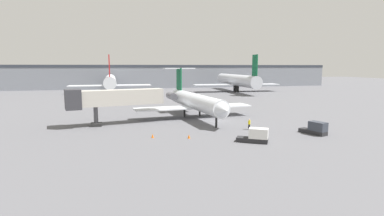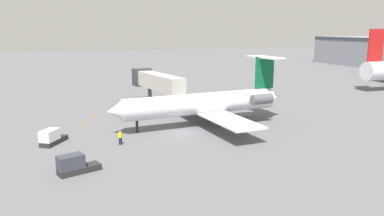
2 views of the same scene
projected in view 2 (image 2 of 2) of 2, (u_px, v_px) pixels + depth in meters
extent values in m
cube|color=#5B5B60|center=(182.00, 133.00, 50.69)|extent=(400.00, 400.00, 0.10)
cylinder|color=silver|center=(202.00, 104.00, 53.68)|extent=(5.20, 23.23, 2.99)
cone|color=silver|center=(115.00, 111.00, 48.66)|extent=(3.04, 2.46, 2.84)
cone|color=silver|center=(274.00, 97.00, 58.73)|extent=(2.78, 2.83, 2.54)
cube|color=silver|center=(230.00, 120.00, 48.82)|extent=(10.97, 5.40, 0.24)
cube|color=silver|center=(190.00, 104.00, 59.84)|extent=(10.97, 5.40, 0.24)
cylinder|color=#595960|center=(262.00, 99.00, 54.93)|extent=(1.80, 3.33, 1.50)
cylinder|color=#595960|center=(244.00, 94.00, 59.20)|extent=(1.80, 3.33, 1.50)
cube|color=#0C5933|center=(265.00, 73.00, 57.16)|extent=(0.55, 3.21, 4.82)
cube|color=silver|center=(265.00, 57.00, 56.69)|extent=(7.00, 3.04, 0.20)
cylinder|color=black|center=(137.00, 127.00, 50.28)|extent=(0.36, 0.36, 1.71)
cylinder|color=black|center=(219.00, 121.00, 53.55)|extent=(0.36, 0.36, 1.71)
cylinder|color=black|center=(209.00, 116.00, 56.40)|extent=(0.36, 0.36, 1.71)
cube|color=#B7B2A8|center=(158.00, 82.00, 65.77)|extent=(15.50, 5.47, 2.60)
cube|color=#333338|center=(142.00, 77.00, 71.90)|extent=(2.97, 3.60, 3.20)
cylinder|color=#4C4C51|center=(150.00, 95.00, 69.61)|extent=(0.70, 0.70, 3.32)
cube|color=#262626|center=(150.00, 103.00, 69.90)|extent=(1.80, 1.80, 0.50)
cube|color=black|center=(120.00, 141.00, 45.32)|extent=(0.39, 0.40, 0.85)
cube|color=yellow|center=(120.00, 135.00, 45.17)|extent=(0.45, 0.48, 0.60)
sphere|color=tan|center=(120.00, 132.00, 45.09)|extent=(0.24, 0.24, 0.24)
cube|color=#262628|center=(54.00, 141.00, 45.80)|extent=(4.12, 3.34, 0.60)
cube|color=white|center=(50.00, 135.00, 44.84)|extent=(2.78, 2.47, 1.30)
cube|color=#262628|center=(79.00, 169.00, 36.53)|extent=(2.63, 4.24, 0.60)
cube|color=#333842|center=(71.00, 162.00, 35.85)|extent=(2.11, 2.73, 1.30)
cone|color=orange|center=(86.00, 124.00, 54.05)|extent=(0.36, 0.36, 0.55)
cone|color=orange|center=(94.00, 116.00, 59.01)|extent=(0.36, 0.36, 0.55)
cube|color=red|center=(376.00, 45.00, 82.17)|extent=(0.32, 4.00, 7.00)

